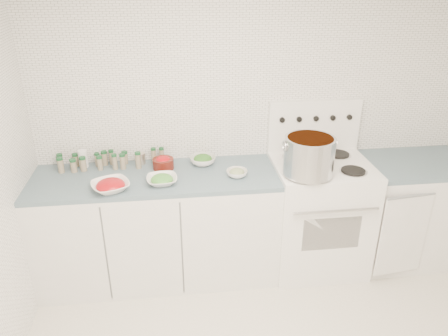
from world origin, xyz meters
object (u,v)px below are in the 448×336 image
stove (318,212)px  bowl_tomato (110,186)px  stock_pot (309,154)px  bowl_snowpea (162,180)px

stove → bowl_tomato: 1.68m
stock_pot → bowl_tomato: 1.44m
stove → stock_pot: size_ratio=3.50×
stock_pot → stove: bearing=45.6°
stock_pot → bowl_tomato: bearing=-179.7°
bowl_tomato → bowl_snowpea: bearing=9.7°
stove → bowl_snowpea: stove is taller
stove → bowl_snowpea: (-1.25, -0.13, 0.44)m
stove → bowl_snowpea: 1.33m
stock_pot → bowl_tomato: size_ratio=1.15×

